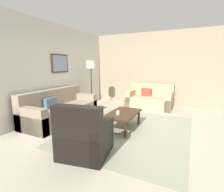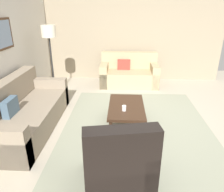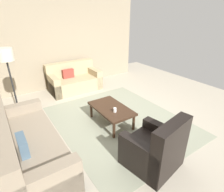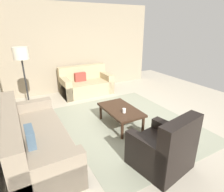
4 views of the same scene
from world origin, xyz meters
The scene contains 9 objects.
ground_plane centered at (0.00, 0.00, 0.00)m, with size 8.00×8.00×0.00m, color #B2A893.
stone_feature_panel centered at (3.00, 0.00, 1.40)m, with size 0.12×5.20×2.80m, color gray.
area_rug centered at (0.00, 0.00, 0.00)m, with size 3.30×2.70×0.01m, color gray.
couch_main centered at (-0.14, 2.09, 0.30)m, with size 2.27×0.93×0.88m.
couch_loveseat centered at (2.44, 0.10, 0.30)m, with size 0.90×1.60×0.88m.
armchair_leather centered at (-1.46, 0.31, 0.31)m, with size 0.93×0.93×0.95m.
coffee_table centered at (0.03, 0.20, 0.36)m, with size 1.10×0.64×0.41m.
cup centered at (-0.18, 0.24, 0.46)m, with size 0.07×0.07×0.09m, color white.
lamp_standing centered at (1.33, 1.94, 1.41)m, with size 0.32×0.32×1.71m.
Camera 3 is at (-2.99, 2.20, 2.39)m, focal length 29.28 mm.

